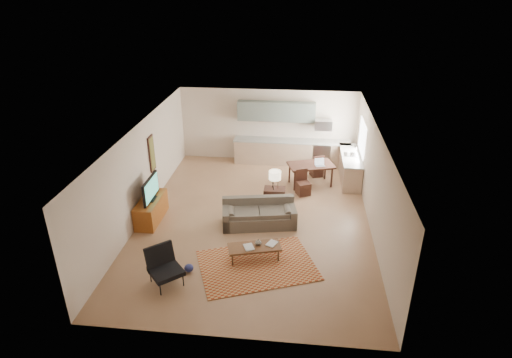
# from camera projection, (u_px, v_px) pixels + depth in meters

# --- Properties ---
(room) EXTENTS (9.00, 9.00, 9.00)m
(room) POSITION_uv_depth(u_px,v_px,m) (255.00, 177.00, 11.79)
(room) COLOR #926849
(room) RESTS_ON ground
(kitchen_counter_back) EXTENTS (4.26, 0.64, 0.92)m
(kitchen_counter_back) POSITION_uv_depth(u_px,v_px,m) (291.00, 152.00, 15.83)
(kitchen_counter_back) COLOR tan
(kitchen_counter_back) RESTS_ON ground
(kitchen_counter_right) EXTENTS (0.64, 2.26, 0.92)m
(kitchen_counter_right) POSITION_uv_depth(u_px,v_px,m) (350.00, 167.00, 14.58)
(kitchen_counter_right) COLOR tan
(kitchen_counter_right) RESTS_ON ground
(kitchen_range) EXTENTS (0.62, 0.62, 0.90)m
(kitchen_range) POSITION_uv_depth(u_px,v_px,m) (321.00, 153.00, 15.73)
(kitchen_range) COLOR #A5A8AD
(kitchen_range) RESTS_ON ground
(kitchen_microwave) EXTENTS (0.62, 0.40, 0.35)m
(kitchen_microwave) POSITION_uv_depth(u_px,v_px,m) (323.00, 125.00, 15.27)
(kitchen_microwave) COLOR #A5A8AD
(kitchen_microwave) RESTS_ON room
(upper_cabinets) EXTENTS (2.80, 0.34, 0.70)m
(upper_cabinets) POSITION_uv_depth(u_px,v_px,m) (276.00, 111.00, 15.38)
(upper_cabinets) COLOR slate
(upper_cabinets) RESTS_ON room
(window_right) EXTENTS (0.02, 1.40, 1.05)m
(window_right) POSITION_uv_depth(u_px,v_px,m) (362.00, 138.00, 14.08)
(window_right) COLOR white
(window_right) RESTS_ON room
(wall_art_left) EXTENTS (0.06, 0.42, 1.10)m
(wall_art_left) POSITION_uv_depth(u_px,v_px,m) (152.00, 153.00, 12.82)
(wall_art_left) COLOR olive
(wall_art_left) RESTS_ON room
(triptych) EXTENTS (1.70, 0.04, 0.50)m
(triptych) POSITION_uv_depth(u_px,v_px,m) (266.00, 115.00, 15.63)
(triptych) COLOR beige
(triptych) RESTS_ON room
(rug) EXTENTS (3.22, 2.74, 0.02)m
(rug) POSITION_uv_depth(u_px,v_px,m) (257.00, 265.00, 10.40)
(rug) COLOR maroon
(rug) RESTS_ON floor
(sofa) EXTENTS (2.26, 1.29, 0.74)m
(sofa) POSITION_uv_depth(u_px,v_px,m) (259.00, 213.00, 11.94)
(sofa) COLOR brown
(sofa) RESTS_ON floor
(coffee_table) EXTENTS (1.39, 0.84, 0.39)m
(coffee_table) POSITION_uv_depth(u_px,v_px,m) (254.00, 253.00, 10.55)
(coffee_table) COLOR #4F2E17
(coffee_table) RESTS_ON floor
(book_a) EXTENTS (0.44, 0.46, 0.03)m
(book_a) POSITION_uv_depth(u_px,v_px,m) (244.00, 248.00, 10.38)
(book_a) COLOR maroon
(book_a) RESTS_ON coffee_table
(book_b) EXTENTS (0.45, 0.47, 0.02)m
(book_b) POSITION_uv_depth(u_px,v_px,m) (268.00, 242.00, 10.61)
(book_b) COLOR navy
(book_b) RESTS_ON coffee_table
(vase) EXTENTS (0.22, 0.22, 0.16)m
(vase) POSITION_uv_depth(u_px,v_px,m) (258.00, 242.00, 10.49)
(vase) COLOR black
(vase) RESTS_ON coffee_table
(armchair) EXTENTS (1.09, 1.09, 0.89)m
(armchair) POSITION_uv_depth(u_px,v_px,m) (166.00, 268.00, 9.60)
(armchair) COLOR black
(armchair) RESTS_ON floor
(tv_credenza) EXTENTS (0.56, 1.45, 0.67)m
(tv_credenza) POSITION_uv_depth(u_px,v_px,m) (151.00, 210.00, 12.21)
(tv_credenza) COLOR brown
(tv_credenza) RESTS_ON floor
(tv) EXTENTS (0.11, 1.11, 0.67)m
(tv) POSITION_uv_depth(u_px,v_px,m) (151.00, 189.00, 11.92)
(tv) COLOR black
(tv) RESTS_ON tv_credenza
(console_table) EXTENTS (0.62, 0.42, 0.73)m
(console_table) POSITION_uv_depth(u_px,v_px,m) (274.00, 199.00, 12.69)
(console_table) COLOR black
(console_table) RESTS_ON floor
(table_lamp) EXTENTS (0.38, 0.38, 0.58)m
(table_lamp) POSITION_uv_depth(u_px,v_px,m) (275.00, 180.00, 12.41)
(table_lamp) COLOR beige
(table_lamp) RESTS_ON console_table
(dining_table) EXTENTS (1.65, 1.25, 0.74)m
(dining_table) POSITION_uv_depth(u_px,v_px,m) (310.00, 175.00, 14.26)
(dining_table) COLOR black
(dining_table) RESTS_ON floor
(dining_chair_near) EXTENTS (0.53, 0.53, 0.82)m
(dining_chair_near) POSITION_uv_depth(u_px,v_px,m) (303.00, 183.00, 13.60)
(dining_chair_near) COLOR black
(dining_chair_near) RESTS_ON floor
(dining_chair_far) EXTENTS (0.51, 0.52, 0.82)m
(dining_chair_far) POSITION_uv_depth(u_px,v_px,m) (317.00, 165.00, 14.88)
(dining_chair_far) COLOR black
(dining_chair_far) RESTS_ON floor
(laptop) EXTENTS (0.36, 0.30, 0.23)m
(laptop) POSITION_uv_depth(u_px,v_px,m) (320.00, 163.00, 13.93)
(laptop) COLOR #A5A8AD
(laptop) RESTS_ON dining_table
(soap_bottle) EXTENTS (0.10, 0.10, 0.19)m
(soap_bottle) POSITION_uv_depth(u_px,v_px,m) (349.00, 154.00, 14.23)
(soap_bottle) COLOR beige
(soap_bottle) RESTS_ON kitchen_counter_right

